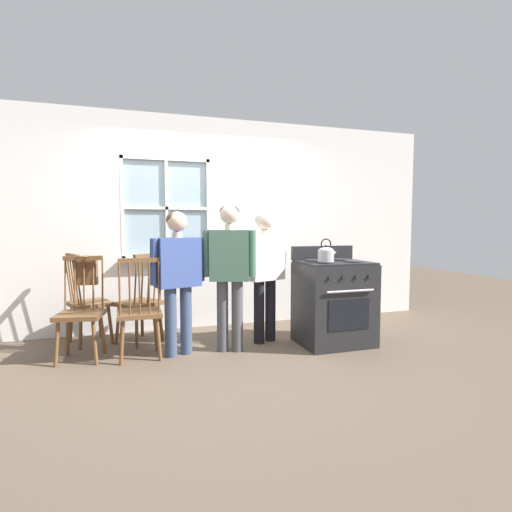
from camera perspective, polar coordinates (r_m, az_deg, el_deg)
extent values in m
plane|color=brown|center=(4.09, -3.39, -14.50)|extent=(16.00, 16.00, 0.00)
cube|color=white|center=(5.27, -30.60, 4.07)|extent=(2.17, 0.06, 2.70)
cube|color=white|center=(5.76, 8.90, 4.59)|extent=(3.14, 0.06, 2.70)
cube|color=white|center=(5.24, -12.46, -5.26)|extent=(1.10, 0.06, 0.91)
cube|color=white|center=(5.29, -12.82, 16.42)|extent=(1.10, 0.06, 0.53)
cube|color=silver|center=(5.11, -12.45, -0.54)|extent=(1.16, 0.10, 0.03)
cube|color=#9EB7C6|center=(5.18, -12.67, 6.67)|extent=(1.04, 0.01, 1.20)
cube|color=silver|center=(5.15, -12.64, 6.69)|extent=(0.04, 0.02, 1.26)
cube|color=silver|center=(5.15, -12.64, 6.69)|extent=(1.10, 0.02, 0.04)
cube|color=silver|center=(5.13, -18.56, 6.58)|extent=(0.04, 0.03, 1.26)
cube|color=silver|center=(5.23, -6.82, 6.73)|extent=(0.04, 0.03, 1.26)
cube|color=silver|center=(5.22, -12.75, 13.41)|extent=(1.10, 0.03, 0.04)
cube|color=silver|center=(5.16, -12.52, -0.10)|extent=(1.10, 0.03, 0.04)
cube|color=brown|center=(4.31, -23.85, -7.72)|extent=(0.48, 0.46, 0.04)
cylinder|color=brown|center=(4.26, -26.58, -11.18)|extent=(0.08, 0.07, 0.43)
cylinder|color=brown|center=(4.17, -22.05, -11.38)|extent=(0.07, 0.08, 0.43)
cylinder|color=brown|center=(4.56, -25.30, -10.14)|extent=(0.07, 0.08, 0.43)
cylinder|color=brown|center=(4.47, -21.06, -10.30)|extent=(0.08, 0.07, 0.43)
cylinder|color=brown|center=(4.47, -25.59, -3.88)|extent=(0.03, 0.08, 0.53)
cylinder|color=brown|center=(4.45, -24.48, -3.89)|extent=(0.03, 0.08, 0.53)
cylinder|color=brown|center=(4.42, -23.36, -3.90)|extent=(0.03, 0.08, 0.53)
cylinder|color=brown|center=(4.40, -22.23, -3.91)|extent=(0.03, 0.08, 0.53)
cylinder|color=brown|center=(4.38, -21.08, -3.91)|extent=(0.03, 0.08, 0.53)
cube|color=brown|center=(4.39, -23.47, -0.27)|extent=(0.38, 0.10, 0.04)
cube|color=brown|center=(4.72, -16.38, -6.49)|extent=(0.58, 0.57, 0.04)
cylinder|color=brown|center=(4.99, -15.98, -8.64)|extent=(0.06, 0.09, 0.43)
cylinder|color=brown|center=(4.79, -19.14, -9.27)|extent=(0.09, 0.06, 0.43)
cylinder|color=brown|center=(4.76, -13.47, -9.24)|extent=(0.09, 0.06, 0.43)
cylinder|color=brown|center=(4.54, -16.69, -9.95)|extent=(0.06, 0.09, 0.43)
cylinder|color=brown|center=(4.67, -13.41, -3.25)|extent=(0.06, 0.07, 0.53)
cylinder|color=brown|center=(4.61, -14.23, -3.36)|extent=(0.06, 0.07, 0.53)
cylinder|color=brown|center=(4.55, -15.08, -3.48)|extent=(0.06, 0.07, 0.53)
cylinder|color=brown|center=(4.49, -15.95, -3.59)|extent=(0.06, 0.07, 0.53)
cylinder|color=brown|center=(4.43, -16.85, -3.71)|extent=(0.06, 0.07, 0.53)
cube|color=brown|center=(4.52, -15.15, 0.06)|extent=(0.32, 0.27, 0.04)
cube|color=brown|center=(4.88, -22.62, -6.30)|extent=(0.53, 0.54, 0.04)
cylinder|color=brown|center=(4.82, -20.08, -9.21)|extent=(0.09, 0.06, 0.43)
cylinder|color=brown|center=(5.13, -21.42, -8.42)|extent=(0.06, 0.09, 0.43)
cylinder|color=brown|center=(4.72, -23.77, -9.60)|extent=(0.06, 0.09, 0.43)
cylinder|color=brown|center=(5.04, -24.90, -8.76)|extent=(0.09, 0.06, 0.43)
cylinder|color=brown|center=(4.62, -24.04, -3.59)|extent=(0.07, 0.04, 0.53)
cylinder|color=brown|center=(4.70, -24.35, -3.46)|extent=(0.07, 0.04, 0.53)
cylinder|color=brown|center=(4.79, -24.65, -3.34)|extent=(0.07, 0.04, 0.53)
cylinder|color=brown|center=(4.87, -24.94, -3.22)|extent=(0.07, 0.04, 0.53)
cylinder|color=brown|center=(4.96, -25.22, -3.10)|extent=(0.07, 0.04, 0.53)
cube|color=brown|center=(4.76, -24.76, 0.02)|extent=(0.18, 0.37, 0.04)
cube|color=brown|center=(4.18, -16.35, -7.87)|extent=(0.43, 0.41, 0.04)
cylinder|color=brown|center=(4.40, -14.14, -10.35)|extent=(0.07, 0.07, 0.43)
cylinder|color=brown|center=(4.39, -18.64, -10.50)|extent=(0.07, 0.07, 0.43)
cylinder|color=brown|center=(4.10, -13.74, -11.46)|extent=(0.07, 0.07, 0.43)
cylinder|color=brown|center=(4.08, -18.60, -11.63)|extent=(0.07, 0.07, 0.43)
cylinder|color=brown|center=(3.98, -13.71, -4.55)|extent=(0.02, 0.07, 0.53)
cylinder|color=brown|center=(3.97, -15.01, -4.59)|extent=(0.02, 0.07, 0.53)
cylinder|color=brown|center=(3.97, -16.31, -4.63)|extent=(0.02, 0.07, 0.53)
cylinder|color=brown|center=(3.97, -17.61, -4.66)|extent=(0.02, 0.07, 0.53)
cylinder|color=brown|center=(3.97, -18.92, -4.70)|extent=(0.02, 0.07, 0.53)
cube|color=brown|center=(3.94, -16.40, -0.58)|extent=(0.38, 0.05, 0.04)
cylinder|color=#384766|center=(4.16, -12.08, -9.20)|extent=(0.12, 0.12, 0.71)
cylinder|color=#384766|center=(4.22, -9.96, -8.96)|extent=(0.12, 0.12, 0.71)
cube|color=#384C8E|center=(4.09, -11.13, -0.88)|extent=(0.48, 0.33, 0.50)
cylinder|color=#384C8E|center=(3.98, -14.40, -0.80)|extent=(0.10, 0.13, 0.46)
cylinder|color=#384C8E|center=(4.18, -7.82, -0.46)|extent=(0.10, 0.13, 0.46)
cylinder|color=beige|center=(4.08, -11.19, 3.00)|extent=(0.10, 0.10, 0.06)
sphere|color=beige|center=(4.08, -11.22, 4.84)|extent=(0.20, 0.20, 0.20)
ellipsoid|color=brown|center=(4.09, -11.31, 5.09)|extent=(0.21, 0.21, 0.17)
cylinder|color=#4C4C51|center=(4.25, -4.80, -8.51)|extent=(0.12, 0.12, 0.75)
cylinder|color=#4C4C51|center=(4.24, -2.69, -8.53)|extent=(0.12, 0.12, 0.75)
cube|color=#4C7560|center=(4.15, -3.79, 0.09)|extent=(0.45, 0.33, 0.53)
cylinder|color=#4C7560|center=(4.16, -7.10, 0.36)|extent=(0.11, 0.13, 0.49)
cylinder|color=#4C7560|center=(4.12, -0.50, 0.36)|extent=(0.11, 0.13, 0.49)
cylinder|color=beige|center=(4.14, -3.81, 4.17)|extent=(0.10, 0.10, 0.06)
sphere|color=beige|center=(4.14, -3.82, 5.99)|extent=(0.20, 0.20, 0.20)
ellipsoid|color=black|center=(4.16, -3.81, 6.24)|extent=(0.20, 0.20, 0.16)
cylinder|color=black|center=(4.52, 0.44, -7.96)|extent=(0.12, 0.12, 0.71)
cylinder|color=black|center=(4.63, 2.06, -7.69)|extent=(0.12, 0.12, 0.71)
cube|color=white|center=(4.49, 1.27, -0.25)|extent=(0.48, 0.34, 0.50)
cylinder|color=white|center=(4.31, -1.17, -0.16)|extent=(0.11, 0.13, 0.46)
cylinder|color=white|center=(4.63, 3.86, 0.14)|extent=(0.11, 0.13, 0.46)
cylinder|color=beige|center=(4.47, 1.28, 3.33)|extent=(0.10, 0.10, 0.06)
sphere|color=beige|center=(4.47, 1.28, 5.05)|extent=(0.21, 0.21, 0.21)
ellipsoid|color=silver|center=(4.48, 1.16, 5.28)|extent=(0.21, 0.21, 0.17)
cube|color=#232326|center=(4.56, 11.05, -6.72)|extent=(0.77, 0.64, 0.90)
cube|color=black|center=(4.50, 11.13, -0.94)|extent=(0.76, 0.61, 0.02)
cylinder|color=#2D2D30|center=(4.30, 9.94, -0.92)|extent=(0.20, 0.20, 0.02)
cylinder|color=#2D2D30|center=(4.47, 13.88, -0.78)|extent=(0.20, 0.20, 0.02)
cylinder|color=#2D2D30|center=(4.53, 8.43, -0.64)|extent=(0.20, 0.20, 0.02)
cylinder|color=#2D2D30|center=(4.69, 12.23, -0.52)|extent=(0.20, 0.20, 0.02)
cube|color=#232326|center=(4.75, 9.45, 0.47)|extent=(0.77, 0.06, 0.16)
cube|color=black|center=(4.30, 13.14, -8.18)|extent=(0.48, 0.01, 0.32)
cylinder|color=silver|center=(4.24, 13.35, -4.90)|extent=(0.54, 0.02, 0.02)
cylinder|color=#232326|center=(4.11, 10.52, -3.11)|extent=(0.04, 0.02, 0.04)
cylinder|color=#232326|center=(4.19, 12.38, -3.00)|extent=(0.04, 0.02, 0.04)
cylinder|color=#232326|center=(4.27, 14.18, -2.90)|extent=(0.04, 0.02, 0.04)
cylinder|color=#232326|center=(4.35, 15.91, -2.79)|extent=(0.04, 0.02, 0.04)
cylinder|color=#B7B7BC|center=(4.30, 9.95, 0.00)|extent=(0.17, 0.17, 0.12)
ellipsoid|color=#B7B7BC|center=(4.29, 9.96, 0.80)|extent=(0.16, 0.16, 0.07)
sphere|color=black|center=(4.29, 9.97, 1.40)|extent=(0.03, 0.03, 0.03)
cylinder|color=#B7B7BC|center=(4.33, 10.90, 0.26)|extent=(0.08, 0.03, 0.07)
torus|color=black|center=(4.29, 9.97, 1.66)|extent=(0.12, 0.01, 0.12)
cylinder|color=#42474C|center=(5.10, -11.74, 0.14)|extent=(0.13, 0.13, 0.09)
cylinder|color=#33261C|center=(5.10, -11.75, 0.55)|extent=(0.12, 0.12, 0.01)
cone|color=#2D7038|center=(5.10, -11.57, 1.86)|extent=(0.06, 0.05, 0.22)
cone|color=#2D7038|center=(5.11, -11.80, 1.15)|extent=(0.04, 0.06, 0.10)
cone|color=#2D7038|center=(5.09, -11.99, 1.85)|extent=(0.10, 0.05, 0.22)
cone|color=#2D7038|center=(5.07, -11.85, 1.31)|extent=(0.04, 0.05, 0.13)
cone|color=#2D7038|center=(5.08, -11.60, 1.54)|extent=(0.06, 0.06, 0.17)
cube|color=brown|center=(4.49, -23.11, -2.15)|extent=(0.23, 0.13, 0.26)
torus|color=brown|center=(4.40, -23.44, -0.07)|extent=(0.14, 0.14, 0.01)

